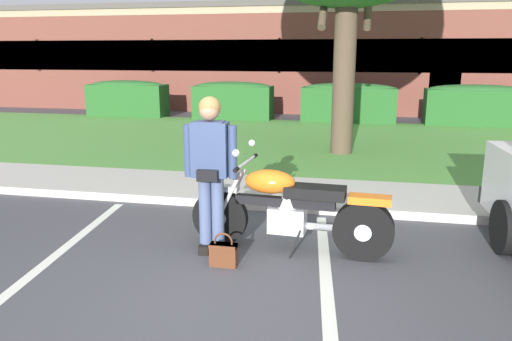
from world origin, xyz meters
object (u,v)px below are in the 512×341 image
motorcycle (297,210)px  hedge_center_right (348,102)px  hedge_left (128,98)px  brick_building (297,57)px  hedge_right (475,105)px  handbag (224,253)px  rider_person (211,164)px  hedge_center_left (233,100)px

motorcycle → hedge_center_right: size_ratio=0.79×
hedge_left → brick_building: (4.85, 6.92, 1.30)m
hedge_left → hedge_right: size_ratio=0.93×
hedge_right → handbag: bearing=-112.8°
rider_person → handbag: 0.94m
motorcycle → brick_building: (-2.21, 17.39, 1.47)m
brick_building → handbag: bearing=-85.2°
rider_person → hedge_left: rider_person is taller
hedge_center_left → hedge_center_right: (3.66, 0.00, -0.00)m
brick_building → hedge_center_left: bearing=-99.7°
rider_person → brick_building: (-1.30, 17.58, 0.96)m
handbag → hedge_center_right: size_ratio=0.13×
motorcycle → hedge_center_left: size_ratio=0.89×
handbag → hedge_right: (4.62, 11.00, 0.51)m
motorcycle → handbag: 0.93m
rider_person → brick_building: size_ratio=0.06×
handbag → hedge_center_left: size_ratio=0.14×
hedge_center_right → brick_building: 7.47m
hedge_center_left → handbag: bearing=-76.2°
motorcycle → handbag: size_ratio=6.23×
rider_person → hedge_center_left: 10.95m
motorcycle → hedge_right: (3.93, 10.47, 0.17)m
rider_person → brick_building: 17.65m
rider_person → hedge_right: rider_person is taller
rider_person → hedge_center_right: bearing=83.7°
motorcycle → hedge_center_right: 10.47m
handbag → brick_building: 18.07m
hedge_center_left → brick_building: brick_building is taller
hedge_right → brick_building: bearing=131.6°
motorcycle → hedge_center_right: (0.27, 10.47, 0.17)m
motorcycle → hedge_left: size_ratio=0.85×
hedge_center_left → hedge_right: same height
motorcycle → hedge_center_left: bearing=108.0°
motorcycle → rider_person: size_ratio=1.32×
handbag → hedge_right: bearing=67.2°
hedge_left → hedge_right: (10.99, 0.00, 0.00)m
hedge_center_left → motorcycle: bearing=-72.0°
hedge_left → motorcycle: bearing=-56.0°
brick_building → hedge_left: bearing=-125.0°
hedge_center_left → hedge_center_right: 3.66m
hedge_right → brick_building: brick_building is taller
motorcycle → hedge_left: bearing=124.0°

